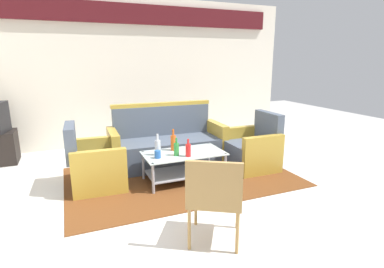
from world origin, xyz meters
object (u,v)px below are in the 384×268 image
at_px(armchair_left, 95,166).
at_px(cup, 158,154).
at_px(bottle_green, 177,149).
at_px(couch, 167,145).
at_px(bottle_orange, 173,142).
at_px(bottle_red, 188,150).
at_px(coffee_table, 184,162).
at_px(wicker_chair, 215,194).
at_px(bottle_clear, 158,147).
at_px(armchair_right, 252,150).

xyz_separation_m(armchair_left, cup, (0.75, -0.36, 0.17)).
xyz_separation_m(armchair_left, bottle_green, (1.02, -0.35, 0.21)).
xyz_separation_m(couch, armchair_left, (-1.15, -0.48, -0.03)).
relative_size(armchair_left, bottle_orange, 2.81).
xyz_separation_m(bottle_orange, cup, (-0.30, -0.25, -0.06)).
bearing_deg(bottle_green, bottle_orange, 81.31).
xyz_separation_m(bottle_red, bottle_green, (-0.12, 0.10, 0.00)).
bearing_deg(coffee_table, wicker_chair, -100.68).
bearing_deg(bottle_clear, cup, -107.86).
bearing_deg(bottle_green, bottle_clear, 154.54).
bearing_deg(armchair_right, cup, 96.76).
bearing_deg(coffee_table, armchair_left, 166.66).
xyz_separation_m(couch, coffee_table, (-0.01, -0.75, -0.04)).
bearing_deg(armchair_left, bottle_orange, 86.95).
bearing_deg(couch, coffee_table, 91.07).
distance_m(armchair_right, wicker_chair, 2.16).
bearing_deg(couch, cup, 66.05).
height_order(couch, bottle_green, couch).
relative_size(couch, bottle_orange, 6.01).
distance_m(bottle_orange, cup, 0.40).
relative_size(couch, bottle_green, 7.62).
relative_size(couch, armchair_right, 2.14).
distance_m(armchair_left, bottle_orange, 1.08).
bearing_deg(bottle_orange, couch, 80.55).
relative_size(coffee_table, bottle_green, 4.61).
distance_m(armchair_right, cup, 1.59).
bearing_deg(bottle_red, armchair_right, 12.56).
height_order(bottle_orange, cup, bottle_orange).
relative_size(bottle_orange, wicker_chair, 0.36).
bearing_deg(bottle_clear, armchair_left, 163.12).
xyz_separation_m(coffee_table, bottle_green, (-0.13, -0.08, 0.23)).
relative_size(armchair_left, cup, 8.50).
bearing_deg(bottle_orange, wicker_chair, -96.53).
bearing_deg(bottle_green, armchair_left, 161.11).
bearing_deg(wicker_chair, bottle_green, 115.00).
distance_m(couch, armchair_right, 1.34).
xyz_separation_m(coffee_table, bottle_red, (-0.00, -0.18, 0.23)).
height_order(armchair_right, coffee_table, armchair_right).
bearing_deg(armchair_left, armchair_right, 88.23).
relative_size(armchair_left, bottle_clear, 2.92).
bearing_deg(armchair_left, wicker_chair, 28.85).
relative_size(armchair_left, wicker_chair, 1.01).
distance_m(bottle_clear, cup, 0.14).
relative_size(armchair_left, coffee_table, 0.77).
height_order(couch, bottle_orange, couch).
height_order(bottle_red, bottle_clear, bottle_clear).
height_order(armchair_left, coffee_table, armchair_left).
distance_m(couch, bottle_orange, 0.63).
distance_m(coffee_table, wicker_chair, 1.54).
distance_m(coffee_table, bottle_green, 0.27).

